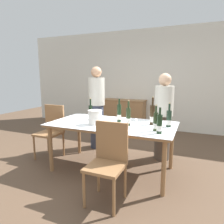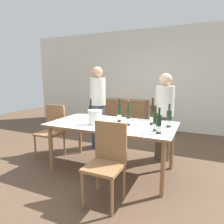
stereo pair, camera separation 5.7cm
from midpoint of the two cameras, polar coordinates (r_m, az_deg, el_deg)
name	(u,v)px [view 2 (the right image)]	position (r m, az deg, el deg)	size (l,w,h in m)	color
ground_plane	(112,169)	(3.40, 0.50, -16.10)	(12.00, 12.00, 0.00)	brown
back_wall	(154,80)	(5.83, 12.06, 8.90)	(8.00, 0.10, 2.80)	silver
sideboard_cabinet	(125,114)	(5.85, 4.05, -0.56)	(1.28, 0.46, 0.84)	#996B42
dining_table	(112,127)	(3.15, 0.52, -4.41)	(1.94, 1.03, 0.78)	#996B42
ice_bucket	(95,117)	(3.06, -4.34, -1.38)	(0.22, 0.22, 0.22)	white
wine_bottle_0	(152,115)	(3.08, 11.97, -0.96)	(0.07, 0.07, 0.43)	#332314
wine_bottle_1	(155,122)	(2.73, 12.82, -2.84)	(0.06, 0.06, 0.36)	#28381E
wine_bottle_2	(119,114)	(3.21, 2.60, -0.47)	(0.06, 0.06, 0.38)	black
wine_bottle_3	(159,125)	(2.62, 13.84, -3.53)	(0.07, 0.07, 0.34)	black
wine_bottle_4	(128,117)	(2.98, 5.20, -1.43)	(0.07, 0.07, 0.38)	#28381E
wine_bottle_5	(169,119)	(2.99, 16.46, -1.98)	(0.07, 0.07, 0.36)	#1E3323
wine_bottle_6	(91,112)	(3.40, -5.56, -0.13)	(0.06, 0.06, 0.37)	black
wine_glass_0	(110,124)	(2.72, 0.14, -3.35)	(0.07, 0.07, 0.13)	white
wine_glass_1	(100,117)	(3.22, -2.98, -1.31)	(0.08, 0.08, 0.13)	white
wine_glass_2	(135,121)	(2.93, 7.23, -2.57)	(0.07, 0.07, 0.12)	white
chair_near_front	(107,157)	(2.46, -0.73, -12.72)	(0.42, 0.42, 0.96)	#996B42
chair_left_end	(52,127)	(3.92, -16.25, -4.24)	(0.42, 0.42, 0.97)	#996B42
person_host	(98,108)	(4.18, -3.70, 1.22)	(0.33, 0.33, 1.70)	#383F56
person_guest_left	(164,117)	(3.68, 15.07, -1.51)	(0.33, 0.33, 1.56)	#51473D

